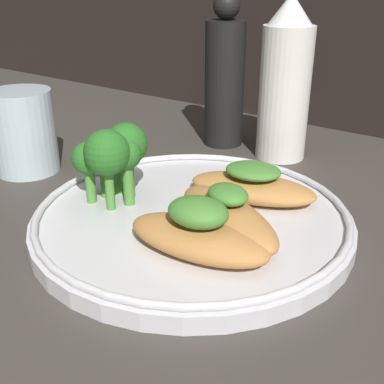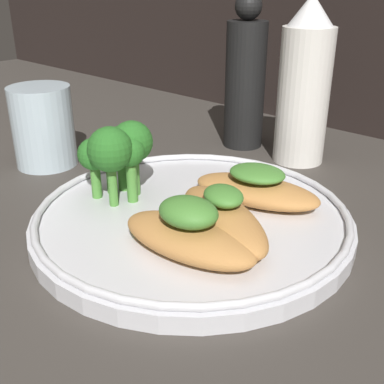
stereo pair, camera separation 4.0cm
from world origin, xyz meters
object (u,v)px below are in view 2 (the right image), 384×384
(sauce_bottle, at_px, (304,86))
(pepper_grinder, at_px, (245,80))
(plate, at_px, (192,218))
(broccoli_bunch, at_px, (117,150))
(drinking_glass, at_px, (43,127))

(sauce_bottle, relative_size, pepper_grinder, 1.00)
(plate, relative_size, pepper_grinder, 1.49)
(broccoli_bunch, relative_size, drinking_glass, 0.80)
(plate, xyz_separation_m, sauce_bottle, (-0.02, 0.20, 0.08))
(plate, bearing_deg, broccoli_bunch, -164.18)
(drinking_glass, bearing_deg, pepper_grinder, 58.85)
(broccoli_bunch, relative_size, sauce_bottle, 0.39)
(broccoli_bunch, distance_m, pepper_grinder, 0.23)
(broccoli_bunch, relative_size, pepper_grinder, 0.39)
(sauce_bottle, distance_m, drinking_glass, 0.29)
(plate, distance_m, drinking_glass, 0.22)
(broccoli_bunch, bearing_deg, plate, 15.82)
(pepper_grinder, bearing_deg, plate, -63.90)
(pepper_grinder, bearing_deg, drinking_glass, -121.15)
(drinking_glass, bearing_deg, broccoli_bunch, -7.28)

